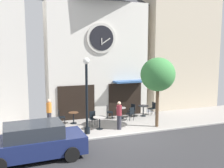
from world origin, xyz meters
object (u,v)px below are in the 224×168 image
at_px(cafe_chair_right_end, 153,107).
at_px(parked_car_navy, 34,142).
at_px(cafe_chair_mid_row, 108,111).
at_px(cafe_table_leftmost, 100,120).
at_px(street_lamp, 87,96).
at_px(pedestrian_maroon, 119,115).
at_px(cafe_chair_facing_wall, 93,117).
at_px(pedestrian_orange, 49,112).
at_px(street_tree, 158,75).
at_px(cafe_chair_near_tree, 61,116).
at_px(cafe_chair_by_entrance, 131,113).
at_px(cafe_chair_outer, 132,109).
at_px(cafe_table_center_left, 74,116).
at_px(cafe_table_near_door, 121,111).
at_px(cafe_table_near_curb, 143,109).

relative_size(cafe_chair_right_end, parked_car_navy, 0.21).
bearing_deg(cafe_chair_mid_row, cafe_table_leftmost, -122.09).
xyz_separation_m(street_lamp, pedestrian_maroon, (1.97, 0.11, -1.29)).
relative_size(cafe_chair_facing_wall, pedestrian_orange, 0.54).
bearing_deg(street_tree, cafe_chair_near_tree, 155.23).
distance_m(cafe_chair_by_entrance, cafe_chair_mid_row, 1.55).
distance_m(pedestrian_maroon, parked_car_navy, 5.61).
height_order(street_lamp, parked_car_navy, street_lamp).
distance_m(cafe_chair_outer, parked_car_navy, 8.44).
height_order(cafe_table_leftmost, pedestrian_orange, pedestrian_orange).
bearing_deg(parked_car_navy, cafe_chair_outer, 35.49).
bearing_deg(cafe_table_leftmost, cafe_chair_right_end, 23.11).
height_order(pedestrian_orange, parked_car_navy, pedestrian_orange).
distance_m(cafe_table_center_left, cafe_table_leftmost, 2.07).
xyz_separation_m(cafe_table_near_door, cafe_chair_right_end, (2.55, 0.18, 0.02)).
bearing_deg(pedestrian_maroon, street_tree, -6.80).
distance_m(cafe_chair_outer, pedestrian_maroon, 3.00).
distance_m(cafe_table_leftmost, cafe_chair_mid_row, 2.38).
distance_m(street_tree, cafe_chair_right_end, 3.96).
distance_m(street_lamp, cafe_table_leftmost, 1.92).
bearing_deg(cafe_table_near_door, cafe_chair_facing_wall, -156.08).
distance_m(cafe_chair_right_end, cafe_chair_by_entrance, 2.33).
bearing_deg(cafe_table_near_curb, cafe_chair_right_end, 11.89).
bearing_deg(cafe_table_center_left, pedestrian_orange, 179.99).
relative_size(cafe_chair_mid_row, pedestrian_maroon, 0.54).
distance_m(cafe_table_leftmost, cafe_table_near_door, 2.77).
height_order(cafe_chair_right_end, cafe_chair_mid_row, same).
bearing_deg(cafe_chair_outer, parked_car_navy, -144.51).
bearing_deg(cafe_chair_near_tree, pedestrian_orange, -170.17).
height_order(cafe_chair_right_end, cafe_chair_by_entrance, same).
distance_m(cafe_table_near_curb, cafe_chair_outer, 0.83).
xyz_separation_m(cafe_table_leftmost, pedestrian_orange, (-2.71, 1.68, 0.32)).
bearing_deg(cafe_table_near_curb, cafe_chair_mid_row, 175.10).
bearing_deg(cafe_chair_facing_wall, cafe_chair_outer, 19.00).
bearing_deg(cafe_chair_right_end, cafe_chair_mid_row, 179.36).
height_order(cafe_table_center_left, cafe_chair_by_entrance, cafe_chair_by_entrance).
xyz_separation_m(cafe_table_near_door, cafe_chair_near_tree, (-4.10, -0.00, 0.02)).
bearing_deg(cafe_table_near_curb, cafe_table_leftmost, -154.59).
height_order(street_tree, cafe_table_leftmost, street_tree).
bearing_deg(pedestrian_orange, parked_car_navy, -104.23).
height_order(cafe_chair_mid_row, pedestrian_maroon, pedestrian_maroon).
relative_size(street_lamp, cafe_table_center_left, 5.83).
relative_size(cafe_chair_right_end, pedestrian_orange, 0.54).
distance_m(cafe_table_near_door, pedestrian_maroon, 2.48).
height_order(cafe_table_near_curb, cafe_chair_by_entrance, cafe_chair_by_entrance).
relative_size(street_tree, cafe_table_near_door, 5.67).
bearing_deg(pedestrian_maroon, cafe_chair_by_entrance, 46.47).
height_order(cafe_table_near_door, cafe_chair_mid_row, cafe_chair_mid_row).
relative_size(cafe_chair_by_entrance, cafe_chair_near_tree, 1.00).
relative_size(cafe_chair_right_end, cafe_chair_by_entrance, 1.00).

